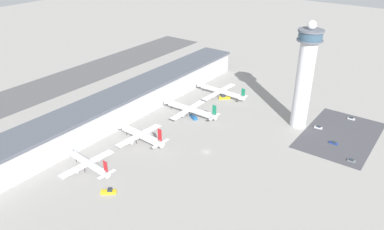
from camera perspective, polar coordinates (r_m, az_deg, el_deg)
ground_plane at (r=212.34m, az=2.26°, el=-5.66°), size 1000.00×1000.00×0.00m
terminal_building at (r=248.67m, az=-11.20°, el=1.28°), size 240.33×25.00×17.54m
runway_strip at (r=315.72m, az=-21.81°, el=3.68°), size 360.49×44.00×0.01m
control_tower at (r=235.46m, az=16.80°, el=5.81°), size 14.99×14.99×66.89m
parking_lot_surface at (r=246.07m, az=21.64°, el=-2.84°), size 64.00×40.00×0.01m
airplane_gate_alpha at (r=202.47m, az=-15.56°, el=-7.10°), size 31.97×32.96×12.10m
airplane_gate_bravo at (r=221.69m, az=-7.94°, el=-3.01°), size 33.06×35.55×14.26m
airplane_gate_charlie at (r=250.56m, az=-0.40°, el=0.87°), size 34.16×41.54×12.63m
airplane_gate_delta at (r=279.37m, az=4.34°, el=3.61°), size 37.70×41.49×11.50m
service_truck_catering at (r=276.83m, az=4.95°, el=2.65°), size 7.36×7.48×2.92m
service_truck_fuel at (r=247.88m, az=0.20°, el=-0.26°), size 5.77×7.58×3.13m
service_truck_baggage at (r=186.30m, az=-12.55°, el=-11.34°), size 6.44×7.32×2.48m
car_maroon_suv at (r=268.23m, az=23.10°, el=-0.49°), size 1.89×4.51×1.47m
car_yellow_taxi at (r=221.54m, az=23.12°, el=-6.41°), size 1.89×4.25×1.42m
car_black_suv at (r=234.75m, az=20.76°, el=-3.99°), size 1.89×4.83×1.47m
car_white_wagon at (r=249.03m, az=18.70°, el=-1.79°), size 2.05×4.85×1.58m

